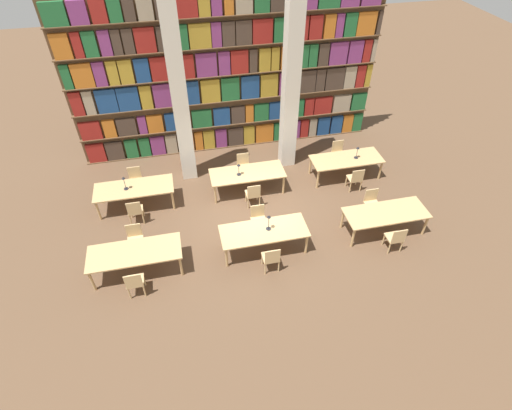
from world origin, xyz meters
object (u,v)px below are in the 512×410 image
(chair_1, at_px, (135,238))
(chair_8, at_px, (253,194))
(reading_table_3, at_px, (134,189))
(chair_10, at_px, (355,178))
(chair_11, at_px, (338,152))
(chair_5, at_px, (372,202))
(chair_0, at_px, (135,282))
(desk_lamp_2, at_px, (239,167))
(reading_table_1, at_px, (264,232))
(chair_4, at_px, (396,238))
(pillar_left, at_px, (179,92))
(desk_lamp_1, at_px, (124,181))
(reading_table_5, at_px, (346,160))
(chair_2, at_px, (271,258))
(chair_7, at_px, (135,179))
(reading_table_2, at_px, (386,214))
(reading_table_0, at_px, (135,254))
(pillar_center, at_px, (291,81))
(chair_3, at_px, (258,218))
(desk_lamp_3, at_px, (357,150))
(desk_lamp_0, at_px, (269,220))
(chair_6, at_px, (135,211))
(chair_9, at_px, (244,165))
(reading_table_4, at_px, (247,174))

(chair_1, height_order, chair_8, same)
(reading_table_3, relative_size, chair_10, 2.72)
(chair_11, bearing_deg, chair_5, 90.26)
(chair_0, distance_m, desk_lamp_2, 4.65)
(reading_table_1, height_order, chair_4, chair_4)
(chair_8, bearing_deg, pillar_left, 131.33)
(desk_lamp_1, height_order, reading_table_5, desk_lamp_1)
(chair_2, bearing_deg, chair_1, 156.71)
(chair_4, bearing_deg, chair_7, 148.83)
(chair_1, xyz_separation_m, reading_table_2, (6.90, -0.77, 0.19))
(reading_table_0, height_order, chair_10, chair_10)
(pillar_center, height_order, chair_10, pillar_center)
(reading_table_1, height_order, reading_table_3, same)
(chair_1, relative_size, reading_table_2, 0.37)
(pillar_center, distance_m, chair_1, 6.54)
(pillar_center, relative_size, chair_3, 6.96)
(chair_4, bearing_deg, chair_2, 179.23)
(chair_3, xyz_separation_m, chair_7, (-3.42, 2.60, 0.00))
(chair_1, xyz_separation_m, chair_4, (6.86, -1.52, 0.00))
(reading_table_0, distance_m, chair_2, 3.47)
(desk_lamp_1, height_order, desk_lamp_3, desk_lamp_1)
(chair_0, distance_m, desk_lamp_0, 3.67)
(chair_1, bearing_deg, reading_table_2, 173.67)
(reading_table_2, bearing_deg, chair_8, 150.90)
(chair_6, bearing_deg, chair_1, -89.94)
(chair_1, distance_m, chair_10, 6.95)
(chair_8, distance_m, desk_lamp_2, 0.93)
(chair_10, bearing_deg, chair_9, 156.47)
(desk_lamp_2, bearing_deg, chair_4, -42.43)
(pillar_center, bearing_deg, chair_1, -148.50)
(desk_lamp_0, xyz_separation_m, reading_table_5, (3.29, 2.61, -0.40))
(reading_table_2, height_order, chair_4, chair_4)
(reading_table_0, distance_m, reading_table_1, 3.37)
(chair_11, bearing_deg, chair_7, 0.32)
(reading_table_0, distance_m, desk_lamp_2, 4.10)
(reading_table_0, bearing_deg, chair_6, 91.03)
(chair_4, xyz_separation_m, desk_lamp_3, (0.27, 3.41, 0.55))
(chair_4, xyz_separation_m, reading_table_5, (-0.05, 3.44, 0.19))
(chair_3, xyz_separation_m, reading_table_5, (3.40, 1.89, 0.19))
(chair_4, distance_m, desk_lamp_1, 7.87)
(pillar_left, xyz_separation_m, chair_10, (5.13, -1.98, -2.54))
(chair_1, relative_size, desk_lamp_2, 2.07)
(reading_table_1, relative_size, chair_5, 2.72)
(chair_1, height_order, chair_9, same)
(desk_lamp_2, bearing_deg, reading_table_5, 1.48)
(chair_3, xyz_separation_m, desk_lamp_1, (-3.63, 1.83, 0.57))
(chair_9, distance_m, chair_11, 3.35)
(desk_lamp_2, xyz_separation_m, chair_10, (3.65, -0.66, -0.54))
(chair_1, distance_m, reading_table_4, 3.96)
(reading_table_4, distance_m, desk_lamp_2, 0.44)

